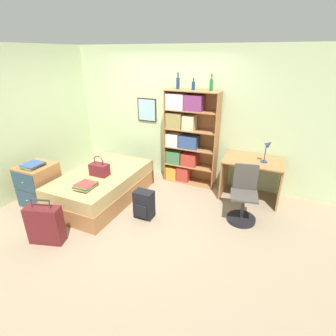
% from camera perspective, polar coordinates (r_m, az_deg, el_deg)
% --- Properties ---
extents(ground_plane, '(14.00, 14.00, 0.00)m').
position_cam_1_polar(ground_plane, '(4.64, -7.07, -8.25)').
color(ground_plane, gray).
extents(wall_back, '(10.00, 0.09, 2.60)m').
position_cam_1_polar(wall_back, '(5.40, 0.53, 11.54)').
color(wall_back, beige).
rests_on(wall_back, ground_plane).
extents(wall_left, '(0.06, 10.00, 2.60)m').
position_cam_1_polar(wall_left, '(5.50, -27.36, 9.14)').
color(wall_left, beige).
rests_on(wall_left, ground_plane).
extents(bed, '(1.12, 1.87, 0.51)m').
position_cam_1_polar(bed, '(4.88, -13.99, -3.71)').
color(bed, '#A36B3D').
rests_on(bed, ground_plane).
extents(handbag, '(0.32, 0.18, 0.36)m').
position_cam_1_polar(handbag, '(4.64, -14.71, -0.26)').
color(handbag, maroon).
rests_on(handbag, bed).
extents(book_stack_on_bed, '(0.32, 0.35, 0.07)m').
position_cam_1_polar(book_stack_on_bed, '(4.30, -17.46, -3.68)').
color(book_stack_on_bed, '#232328').
rests_on(book_stack_on_bed, bed).
extents(suitcase, '(0.51, 0.32, 0.68)m').
position_cam_1_polar(suitcase, '(4.06, -25.16, -11.14)').
color(suitcase, '#5B191E').
rests_on(suitcase, ground_plane).
extents(dresser, '(0.54, 0.58, 0.72)m').
position_cam_1_polar(dresser, '(5.07, -26.26, -3.21)').
color(dresser, '#A36B3D').
rests_on(dresser, ground_plane).
extents(magazine_pile_on_dresser, '(0.29, 0.36, 0.06)m').
position_cam_1_polar(magazine_pile_on_dresser, '(4.87, -27.36, 0.57)').
color(magazine_pile_on_dresser, '#232328').
rests_on(magazine_pile_on_dresser, dresser).
extents(bookcase, '(1.02, 0.32, 1.83)m').
position_cam_1_polar(bookcase, '(5.15, 3.64, 6.69)').
color(bookcase, '#A36B3D').
rests_on(bookcase, ground_plane).
extents(bottle_green, '(0.06, 0.06, 0.29)m').
position_cam_1_polar(bottle_green, '(5.03, 2.18, 18.03)').
color(bottle_green, navy).
rests_on(bottle_green, bookcase).
extents(bottle_brown, '(0.06, 0.06, 0.21)m').
position_cam_1_polar(bottle_brown, '(4.93, 5.55, 17.45)').
color(bottle_brown, navy).
rests_on(bottle_brown, bookcase).
extents(bottle_clear, '(0.06, 0.06, 0.28)m').
position_cam_1_polar(bottle_clear, '(4.85, 9.41, 17.47)').
color(bottle_clear, '#1E6B2D').
rests_on(bottle_clear, bookcase).
extents(desk, '(1.01, 0.67, 0.74)m').
position_cam_1_polar(desk, '(4.87, 17.84, -0.96)').
color(desk, '#A36B3D').
rests_on(desk, ground_plane).
extents(desk_lamp, '(0.17, 0.12, 0.40)m').
position_cam_1_polar(desk_lamp, '(4.66, 20.92, 4.20)').
color(desk_lamp, navy).
rests_on(desk_lamp, desk).
extents(desk_chair, '(0.47, 0.47, 0.90)m').
position_cam_1_polar(desk_chair, '(4.29, 15.99, -7.34)').
color(desk_chair, black).
rests_on(desk_chair, ground_plane).
extents(backpack, '(0.30, 0.23, 0.46)m').
position_cam_1_polar(backpack, '(4.24, -5.26, -7.93)').
color(backpack, black).
rests_on(backpack, ground_plane).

